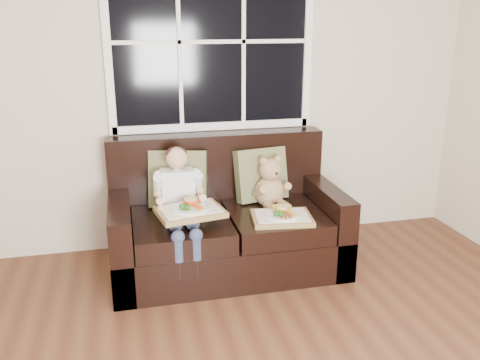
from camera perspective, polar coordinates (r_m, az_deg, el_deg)
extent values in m
cube|color=beige|center=(4.06, -4.67, 10.99)|extent=(4.50, 0.02, 2.70)
cube|color=black|center=(4.04, -3.23, 15.25)|extent=(1.50, 0.02, 1.25)
cube|color=white|center=(4.11, -3.03, 6.08)|extent=(1.58, 0.04, 0.06)
cube|color=white|center=(3.97, -14.73, 14.68)|extent=(0.06, 0.04, 1.37)
cube|color=white|center=(4.24, 7.64, 15.24)|extent=(0.06, 0.04, 1.37)
cube|color=white|center=(4.03, -3.19, 15.24)|extent=(1.50, 0.03, 0.03)
cube|color=black|center=(3.89, -1.44, -7.74)|extent=(1.70, 0.90, 0.30)
cube|color=black|center=(3.76, -13.18, -6.64)|extent=(0.15, 0.90, 0.60)
cube|color=black|center=(4.04, 9.39, -4.64)|extent=(0.15, 0.90, 0.60)
cube|color=black|center=(4.06, -2.60, 0.64)|extent=(1.70, 0.18, 0.66)
cube|color=black|center=(3.67, -6.58, -5.58)|extent=(0.68, 0.72, 0.15)
cube|color=black|center=(3.81, 3.96, -4.65)|extent=(0.68, 0.72, 0.15)
cube|color=olive|center=(3.86, -6.99, 0.12)|extent=(0.46, 0.30, 0.44)
cube|color=olive|center=(3.98, 2.37, 0.63)|extent=(0.44, 0.26, 0.42)
cube|color=white|center=(3.71, -6.99, -1.28)|extent=(0.24, 0.15, 0.33)
sphere|color=tan|center=(3.62, -7.12, 2.49)|extent=(0.15, 0.15, 0.15)
ellipsoid|color=#351C10|center=(3.63, -7.16, 2.89)|extent=(0.15, 0.15, 0.11)
cylinder|color=#303854|center=(3.58, -7.52, -4.27)|extent=(0.09, 0.29, 0.09)
cylinder|color=#303854|center=(3.59, -5.63, -4.12)|extent=(0.09, 0.29, 0.09)
cylinder|color=#303854|center=(3.40, -6.89, -8.76)|extent=(0.08, 0.08, 0.27)
cylinder|color=#303854|center=(3.41, -4.90, -8.59)|extent=(0.08, 0.08, 0.27)
cylinder|color=tan|center=(3.58, -9.05, -1.44)|extent=(0.06, 0.29, 0.23)
cylinder|color=tan|center=(3.61, -4.58, -1.12)|extent=(0.06, 0.29, 0.23)
ellipsoid|color=tan|center=(3.89, 3.32, -1.32)|extent=(0.26, 0.23, 0.24)
sphere|color=tan|center=(3.82, 3.44, 1.18)|extent=(0.20, 0.20, 0.17)
sphere|color=tan|center=(3.79, 2.56, 2.18)|extent=(0.06, 0.06, 0.06)
sphere|color=tan|center=(3.82, 4.30, 2.28)|extent=(0.06, 0.06, 0.06)
sphere|color=tan|center=(3.77, 3.72, 0.66)|extent=(0.07, 0.07, 0.07)
sphere|color=black|center=(3.74, 3.84, 0.70)|extent=(0.03, 0.03, 0.03)
cylinder|color=tan|center=(3.78, 3.07, -3.06)|extent=(0.09, 0.14, 0.07)
cylinder|color=tan|center=(3.81, 4.65, -2.92)|extent=(0.09, 0.14, 0.07)
cube|color=olive|center=(3.48, -5.62, -3.58)|extent=(0.49, 0.41, 0.04)
cube|color=beige|center=(3.47, -5.63, -3.25)|extent=(0.43, 0.35, 0.01)
cylinder|color=silver|center=(3.45, -5.61, -3.14)|extent=(0.25, 0.25, 0.02)
imported|color=#EB4613|center=(3.49, -5.56, -2.46)|extent=(0.14, 0.14, 0.04)
cylinder|color=#EFC782|center=(3.49, -5.57, -2.39)|extent=(0.09, 0.09, 0.02)
ellipsoid|color=#29571B|center=(3.40, -6.49, -3.01)|extent=(0.05, 0.05, 0.04)
ellipsoid|color=#29571B|center=(3.39, -5.93, -3.06)|extent=(0.05, 0.05, 0.04)
cylinder|color=orange|center=(3.41, -4.73, -3.10)|extent=(0.05, 0.07, 0.02)
cube|color=olive|center=(3.62, 4.70, -4.27)|extent=(0.46, 0.37, 0.03)
cube|color=beige|center=(3.62, 4.71, -3.97)|extent=(0.40, 0.32, 0.01)
cylinder|color=silver|center=(3.60, 4.76, -3.87)|extent=(0.24, 0.24, 0.01)
imported|color=yellow|center=(3.64, 4.71, -3.26)|extent=(0.14, 0.14, 0.03)
cylinder|color=#EFC782|center=(3.64, 4.71, -3.17)|extent=(0.09, 0.09, 0.02)
ellipsoid|color=#29571B|center=(3.54, 4.12, -3.76)|extent=(0.04, 0.04, 0.04)
ellipsoid|color=#29571B|center=(3.54, 4.66, -3.81)|extent=(0.04, 0.04, 0.04)
cylinder|color=orange|center=(3.57, 5.68, -3.83)|extent=(0.05, 0.06, 0.02)
cylinder|color=#9B5932|center=(3.54, 5.09, -3.96)|extent=(0.03, 0.09, 0.02)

